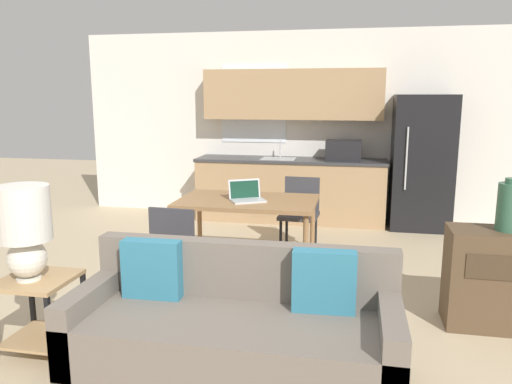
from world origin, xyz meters
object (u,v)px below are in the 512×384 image
vase (510,206)px  laptop (246,196)px  dining_table (248,207)px  refrigerator (422,162)px  side_table (39,303)px  couch (236,325)px  dining_chair_near_left (179,247)px  table_lamp (24,226)px  dining_chair_far_right (300,211)px

vase → laptop: (-2.19, 0.71, -0.14)m
dining_table → refrigerator: bearing=49.7°
refrigerator → side_table: (-2.99, -4.09, -0.52)m
couch → dining_chair_near_left: 1.29m
dining_table → couch: size_ratio=0.66×
table_lamp → vase: 3.48m
couch → table_lamp: bearing=-177.8°
table_lamp → dining_table: bearing=59.5°
dining_chair_near_left → dining_chair_far_right: (0.88, 1.57, 0.00)m
side_table → table_lamp: table_lamp is taller
side_table → laptop: bearing=59.0°
refrigerator → laptop: bearing=-129.7°
refrigerator → dining_table: bearing=-130.3°
dining_chair_near_left → dining_chair_far_right: 1.80m
dining_chair_far_right → laptop: size_ratio=2.15×
couch → dining_chair_near_left: size_ratio=2.36×
dining_table → dining_chair_far_right: 0.91m
dining_table → dining_chair_far_right: bearing=60.5°
refrigerator → dining_chair_far_right: size_ratio=2.07×
refrigerator → table_lamp: size_ratio=2.78×
dining_chair_near_left → laptop: 0.92m
side_table → table_lamp: bearing=-129.2°
table_lamp → laptop: 2.14m
laptop → refrigerator: bearing=21.0°
dining_chair_far_right → table_lamp: bearing=-116.9°
refrigerator → dining_chair_near_left: 3.87m
refrigerator → side_table: 5.09m
couch → dining_chair_far_right: (0.12, 2.60, 0.17)m
refrigerator → vase: size_ratio=4.47×
couch → vase: size_ratio=5.10×
vase → side_table: bearing=-161.7°
dining_chair_far_right → side_table: bearing=-116.8°
couch → dining_chair_far_right: size_ratio=2.36×
side_table → dining_chair_near_left: dining_chair_near_left is taller
table_lamp → dining_chair_far_right: size_ratio=0.74×
refrigerator → table_lamp: bearing=-126.2°
vase → laptop: size_ratio=1.00×
dining_chair_near_left → dining_table: bearing=-115.4°
couch → laptop: (-0.32, 1.77, 0.49)m
table_lamp → laptop: size_ratio=1.60×
side_table → dining_chair_far_right: bearing=59.9°
laptop → dining_chair_near_left: bearing=-149.9°
couch → side_table: couch is taller
refrigerator → vase: 3.03m
dining_table → table_lamp: table_lamp is taller
refrigerator → couch: size_ratio=0.88×
table_lamp → dining_chair_far_right: table_lamp is taller
couch → dining_chair_far_right: dining_chair_far_right is taller
table_lamp → dining_chair_near_left: (0.67, 1.09, -0.43)m
vase → dining_chair_far_right: vase is taller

